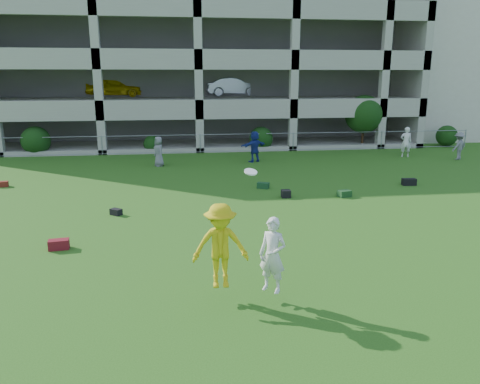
{
  "coord_description": "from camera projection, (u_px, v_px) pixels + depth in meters",
  "views": [
    {
      "loc": [
        -1.51,
        -10.3,
        4.75
      ],
      "look_at": [
        0.32,
        3.0,
        1.4
      ],
      "focal_mm": 35.0,
      "sensor_mm": 36.0,
      "label": 1
    }
  ],
  "objects": [
    {
      "name": "shrub_row",
      "position": [
        270.0,
        127.0,
        30.43
      ],
      "size": [
        34.38,
        2.52,
        3.5
      ],
      "color": "#163D11",
      "rests_on": "ground"
    },
    {
      "name": "bag_black_b",
      "position": [
        116.0,
        212.0,
        16.37
      ],
      "size": [
        0.47,
        0.45,
        0.22
      ],
      "primitive_type": "cube",
      "rotation": [
        0.0,
        0.0,
        -0.71
      ],
      "color": "black",
      "rests_on": "ground"
    },
    {
      "name": "bag_black_e",
      "position": [
        409.0,
        182.0,
        20.8
      ],
      "size": [
        0.63,
        0.36,
        0.3
      ],
      "primitive_type": "cube",
      "rotation": [
        0.0,
        0.0,
        -0.09
      ],
      "color": "black",
      "rests_on": "ground"
    },
    {
      "name": "bystander_c",
      "position": [
        159.0,
        151.0,
        25.05
      ],
      "size": [
        0.77,
        0.91,
        1.59
      ],
      "primitive_type": "imported",
      "rotation": [
        0.0,
        0.0,
        -1.18
      ],
      "color": "slate",
      "rests_on": "ground"
    },
    {
      "name": "fence",
      "position": [
        200.0,
        143.0,
        29.37
      ],
      "size": [
        36.06,
        0.06,
        1.2
      ],
      "color": "gray",
      "rests_on": "ground"
    },
    {
      "name": "ground",
      "position": [
        244.0,
        279.0,
        11.25
      ],
      "size": [
        100.0,
        100.0,
        0.0
      ],
      "primitive_type": "plane",
      "color": "#235114",
      "rests_on": "ground"
    },
    {
      "name": "parking_garage",
      "position": [
        193.0,
        59.0,
        36.42
      ],
      "size": [
        30.0,
        14.0,
        12.0
      ],
      "color": "#9E998C",
      "rests_on": "ground"
    },
    {
      "name": "crate_d",
      "position": [
        286.0,
        194.0,
        18.72
      ],
      "size": [
        0.36,
        0.36,
        0.3
      ],
      "primitive_type": "cube",
      "rotation": [
        0.0,
        0.0,
        -0.02
      ],
      "color": "black",
      "rests_on": "ground"
    },
    {
      "name": "bystander_f",
      "position": [
        459.0,
        146.0,
        27.05
      ],
      "size": [
        1.18,
        1.0,
        1.59
      ],
      "primitive_type": "imported",
      "rotation": [
        0.0,
        0.0,
        3.62
      ],
      "color": "slate",
      "rests_on": "ground"
    },
    {
      "name": "frisbee_contest",
      "position": [
        231.0,
        248.0,
        9.85
      ],
      "size": [
        2.04,
        0.89,
        2.65
      ],
      "color": "gold",
      "rests_on": "ground"
    },
    {
      "name": "bystander_d",
      "position": [
        255.0,
        147.0,
        26.29
      ],
      "size": [
        1.67,
        1.17,
        1.74
      ],
      "primitive_type": "imported",
      "rotation": [
        0.0,
        0.0,
        3.59
      ],
      "color": "navy",
      "rests_on": "ground"
    },
    {
      "name": "bag_red_a",
      "position": [
        59.0,
        244.0,
        13.13
      ],
      "size": [
        0.58,
        0.36,
        0.28
      ],
      "primitive_type": "cube",
      "rotation": [
        0.0,
        0.0,
        0.12
      ],
      "color": "#5E1015",
      "rests_on": "ground"
    },
    {
      "name": "bag_green_c",
      "position": [
        344.0,
        194.0,
        18.83
      ],
      "size": [
        0.57,
        0.47,
        0.26
      ],
      "primitive_type": "cube",
      "rotation": [
        0.0,
        0.0,
        0.26
      ],
      "color": "#163613",
      "rests_on": "ground"
    },
    {
      "name": "bystander_e",
      "position": [
        406.0,
        142.0,
        27.88
      ],
      "size": [
        0.74,
        0.57,
        1.8
      ],
      "primitive_type": "imported",
      "rotation": [
        0.0,
        0.0,
        2.91
      ],
      "color": "white",
      "rests_on": "ground"
    },
    {
      "name": "bag_red_f",
      "position": [
        3.0,
        184.0,
        20.51
      ],
      "size": [
        0.49,
        0.36,
        0.24
      ],
      "primitive_type": "cube",
      "rotation": [
        0.0,
        0.0,
        0.18
      ],
      "color": "#500D10",
      "rests_on": "ground"
    },
    {
      "name": "bag_green_g",
      "position": [
        263.0,
        185.0,
        20.24
      ],
      "size": [
        0.58,
        0.48,
        0.25
      ],
      "primitive_type": "cube",
      "rotation": [
        0.0,
        0.0,
        -0.42
      ],
      "color": "#153C24",
      "rests_on": "ground"
    },
    {
      "name": "stucco_building",
      "position": [
        462.0,
        73.0,
        40.0
      ],
      "size": [
        16.0,
        14.0,
        10.0
      ],
      "primitive_type": "cube",
      "color": "beige",
      "rests_on": "ground"
    }
  ]
}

